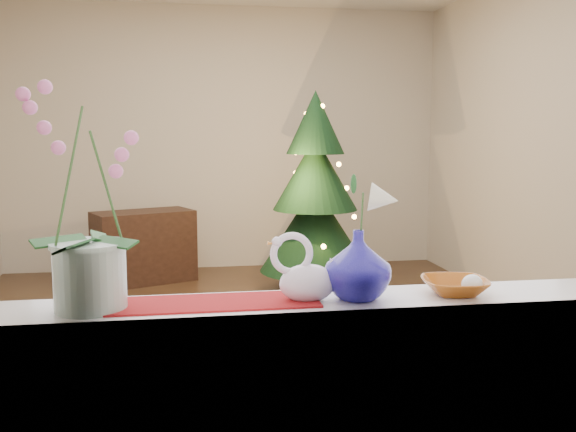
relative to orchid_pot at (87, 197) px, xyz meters
name	(u,v)px	position (x,y,z in m)	size (l,w,h in m)	color
ground	(250,341)	(0.69, 2.38, -1.24)	(5.00, 5.00, 0.00)	#311E14
wall_back	(224,139)	(0.69, 4.88, 0.11)	(4.50, 0.10, 2.70)	beige
wall_front	(338,159)	(0.69, -0.12, 0.11)	(4.50, 0.10, 2.70)	beige
wall_right	(562,142)	(2.94, 2.38, 0.11)	(0.10, 5.00, 2.70)	beige
windowsill	(326,305)	(0.69, 0.01, -0.34)	(2.20, 0.26, 0.04)	white
window_frame	(336,30)	(0.69, -0.09, 0.46)	(2.22, 0.06, 1.60)	white
runner	(200,303)	(0.31, 0.01, -0.32)	(0.70, 0.20, 0.01)	maroon
orchid_pot	(87,197)	(0.00, 0.00, 0.00)	(0.22, 0.22, 0.64)	white
swan	(308,268)	(0.63, 0.00, -0.22)	(0.23, 0.11, 0.20)	silver
blue_vase	(358,260)	(0.78, -0.01, -0.20)	(0.23, 0.23, 0.24)	navy
lily	(359,190)	(0.78, -0.01, 0.01)	(0.13, 0.08, 0.18)	beige
paperweight	(472,285)	(1.14, -0.03, -0.29)	(0.07, 0.07, 0.07)	silver
amber_dish	(455,287)	(1.10, 0.00, -0.30)	(0.17, 0.17, 0.04)	#984C13
xmas_tree	(315,194)	(1.39, 3.62, -0.35)	(0.97, 0.97, 1.78)	#133217
side_table	(144,247)	(-0.13, 4.30, -0.90)	(0.91, 0.45, 0.68)	black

